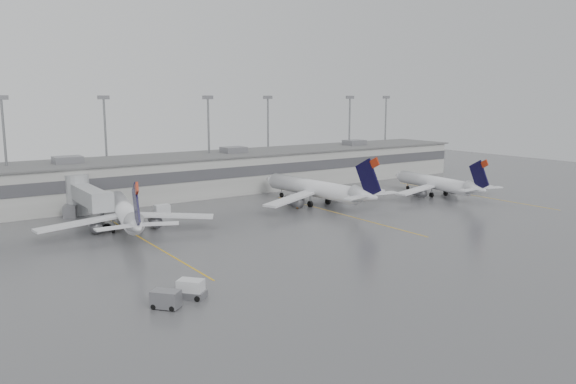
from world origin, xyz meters
TOP-DOWN VIEW (x-y plane):
  - ground at (0.00, 0.00)m, footprint 260.00×260.00m
  - terminal at (-0.01, 57.98)m, footprint 152.00×17.00m
  - light_masts at (0.00, 63.75)m, footprint 142.40×8.00m
  - jet_bridge_right at (-20.50, 45.72)m, footprint 4.00×17.20m
  - stand_markings at (-0.00, 24.00)m, footprint 105.25×40.00m
  - jet_mid_left at (-17.78, 32.74)m, footprint 25.83×29.24m
  - jet_mid_right at (18.91, 32.72)m, footprint 28.63×32.18m
  - jet_far_right at (45.48, 26.62)m, footprint 24.37×27.48m
  - baggage_tug at (-21.93, 0.48)m, footprint 3.34×3.45m
  - baggage_cart at (-25.13, -0.72)m, footprint 2.98×3.09m
  - gse_uld_b at (-8.75, 40.95)m, footprint 2.64×1.83m
  - gse_uld_c at (29.36, 36.18)m, footprint 2.40×1.64m
  - gse_loader at (-22.21, 48.46)m, footprint 3.25×3.87m
  - cone_b at (-20.75, 37.77)m, footprint 0.40×0.40m
  - cone_c at (14.24, 32.64)m, footprint 0.40×0.40m
  - cone_d at (49.70, 38.97)m, footprint 0.40×0.40m

SIDE VIEW (x-z plane):
  - ground at x=0.00m, z-range 0.00..0.00m
  - stand_markings at x=0.00m, z-range 0.00..0.01m
  - cone_b at x=-20.75m, z-range 0.00..0.63m
  - cone_c at x=14.24m, z-range 0.00..0.63m
  - cone_d at x=49.70m, z-range 0.00..0.64m
  - baggage_tug at x=-21.93m, z-range -0.21..1.71m
  - gse_uld_c at x=29.36m, z-range 0.00..1.67m
  - gse_uld_b at x=-8.75m, z-range 0.00..1.81m
  - baggage_cart at x=-25.13m, z-range 0.04..1.80m
  - gse_loader at x=-22.21m, z-range 0.00..2.07m
  - jet_far_right at x=45.48m, z-range -1.69..7.22m
  - jet_mid_left at x=-17.78m, z-range -1.81..7.75m
  - jet_mid_right at x=18.91m, z-range -1.97..8.44m
  - jet_bridge_right at x=-20.50m, z-range 0.37..7.37m
  - terminal at x=-0.01m, z-range -0.55..8.90m
  - light_masts at x=0.00m, z-range 1.73..22.33m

